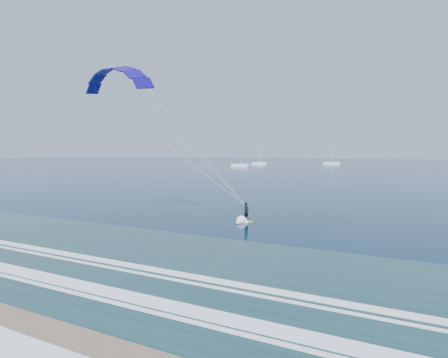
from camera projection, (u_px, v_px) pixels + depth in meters
kitesurfer_rig at (178, 136)px, 39.12m from camera, size 17.47×8.36×16.49m
sailboat_0 at (240, 165)px, 198.57m from camera, size 8.85×2.40×12.02m
sailboat_1 at (259, 163)px, 236.08m from camera, size 9.03×2.40×12.36m
sailboat_2 at (332, 163)px, 242.17m from camera, size 9.74×2.40×12.98m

